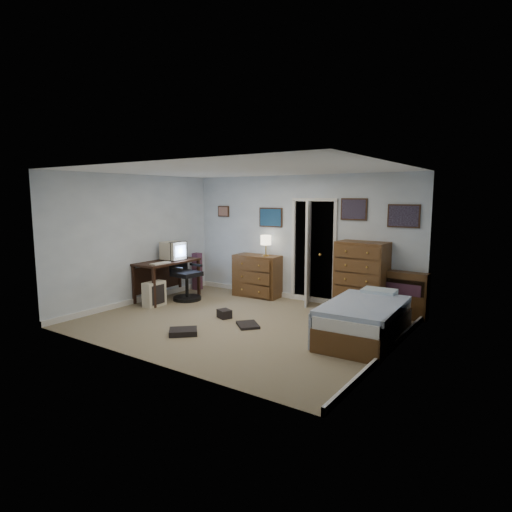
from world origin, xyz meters
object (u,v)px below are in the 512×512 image
(computer_desk, at_px, (164,269))
(tall_dresser, at_px, (362,278))
(office_chair, at_px, (185,278))
(low_dresser, at_px, (258,276))
(bed, at_px, (364,319))

(computer_desk, bearing_deg, tall_dresser, 16.74)
(office_chair, distance_m, low_dresser, 1.52)
(computer_desk, relative_size, bed, 0.72)
(computer_desk, height_order, low_dresser, low_dresser)
(low_dresser, height_order, tall_dresser, tall_dresser)
(computer_desk, distance_m, bed, 4.29)
(computer_desk, xyz_separation_m, tall_dresser, (3.72, 1.23, 0.04))
(computer_desk, height_order, tall_dresser, tall_dresser)
(tall_dresser, bearing_deg, bed, -65.18)
(tall_dresser, bearing_deg, low_dresser, -178.63)
(office_chair, bearing_deg, low_dresser, 50.13)
(computer_desk, relative_size, low_dresser, 1.41)
(office_chair, relative_size, bed, 0.61)
(low_dresser, relative_size, bed, 0.51)
(tall_dresser, height_order, bed, tall_dresser)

